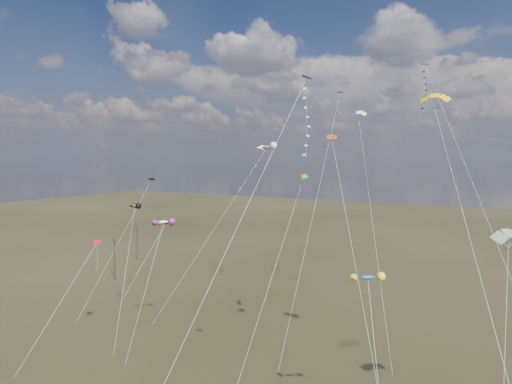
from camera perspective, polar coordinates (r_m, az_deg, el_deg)
The scene contains 17 objects.
utility_pole_near at distance 91.72m, azimuth -17.24°, elevation -7.88°, with size 1.40×0.20×8.00m.
utility_pole_far at distance 106.90m, azimuth -14.64°, elevation -6.08°, with size 1.40×0.20×8.00m.
diamond_black_high at distance 60.07m, azimuth 21.08°, elevation 10.41°, with size 16.58×20.55×34.97m.
diamond_navy_tall at distance 72.10m, azimuth 9.95°, elevation 8.67°, with size 3.86×28.25×33.70m.
diamond_black_mid at distance 69.56m, azimuth -15.11°, elevation -2.68°, with size 5.77×10.83×20.16m.
diamond_red_low at distance 60.52m, azimuth -19.63°, elevation -8.12°, with size 1.16×12.07×12.95m.
diamond_navy_right at distance 35.49m, azimuth 5.20°, elevation 7.15°, with size 7.55×16.38×29.68m.
diamond_orange_center at distance 44.11m, azimuth 11.02°, elevation -1.77°, with size 10.39×12.80×25.62m.
parafoil_yellow at distance 45.57m, azimuth 21.51°, elevation 11.00°, with size 11.69×20.42×29.62m.
parafoil_blue_white at distance 71.60m, azimuth 12.77°, elevation 9.53°, with size 11.79×21.28×30.64m.
parafoil_striped at distance 40.60m, azimuth 29.07°, elevation -4.60°, with size 2.86×13.30×18.12m.
parafoil_tricolor at distance 54.54m, azimuth 5.73°, elevation 2.05°, with size 2.50×20.17×21.79m.
novelty_black_orange at distance 79.68m, azimuth -11.31°, elevation -3.85°, with size 4.86×7.69×12.51m.
novelty_orange_black at distance 64.29m, azimuth -14.92°, elevation -1.76°, with size 6.72×10.20×17.13m.
novelty_white_purple at distance 59.72m, azimuth -11.52°, elevation -3.76°, with size 3.28×10.30×15.43m.
novelty_redwhite_stripe at distance 73.40m, azimuth 1.25°, elevation 5.59°, with size 10.44×19.47×25.57m.
novelty_blue_yellow at distance 38.30m, azimuth 13.85°, elevation -10.47°, with size 6.32×11.90×14.09m.
Camera 1 is at (28.04, -30.65, 23.40)m, focal length 32.00 mm.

